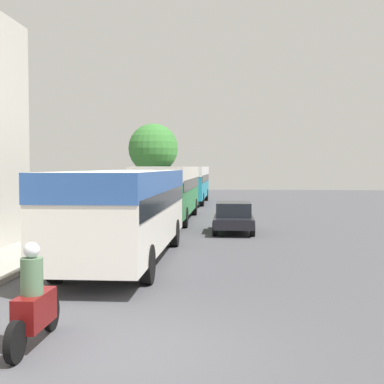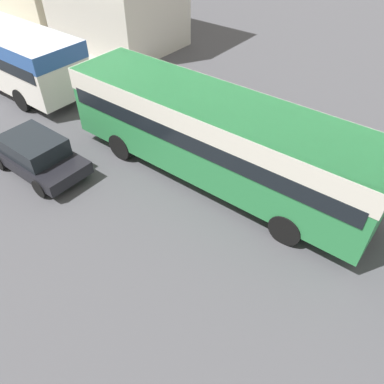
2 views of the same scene
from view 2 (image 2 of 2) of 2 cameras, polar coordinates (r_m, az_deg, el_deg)
bus_following at (r=12.10m, az=3.54°, el=9.47°), size 2.58×10.85×2.96m
car_crossing at (r=14.14m, az=-22.66°, el=5.40°), size 1.80×3.88×1.37m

